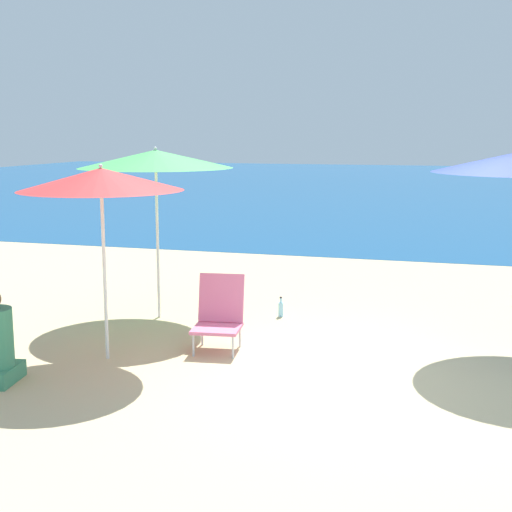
{
  "coord_description": "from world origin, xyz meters",
  "views": [
    {
      "loc": [
        0.81,
        -6.97,
        2.38
      ],
      "look_at": [
        -1.4,
        0.66,
        1.0
      ],
      "focal_mm": 50.0,
      "sensor_mm": 36.0,
      "label": 1
    }
  ],
  "objects_px": {
    "beach_umbrella_green": "(156,159)",
    "water_bottle": "(281,309)",
    "beach_chair_pink": "(219,313)",
    "beach_umbrella_red": "(101,180)"
  },
  "relations": [
    {
      "from": "beach_umbrella_green",
      "to": "beach_chair_pink",
      "type": "relative_size",
      "value": 2.69
    },
    {
      "from": "beach_chair_pink",
      "to": "beach_umbrella_red",
      "type": "bearing_deg",
      "value": -153.67
    },
    {
      "from": "beach_chair_pink",
      "to": "beach_umbrella_green",
      "type": "bearing_deg",
      "value": 130.98
    },
    {
      "from": "beach_umbrella_green",
      "to": "beach_umbrella_red",
      "type": "relative_size",
      "value": 1.07
    },
    {
      "from": "beach_umbrella_red",
      "to": "beach_chair_pink",
      "type": "distance_m",
      "value": 1.94
    },
    {
      "from": "beach_umbrella_red",
      "to": "water_bottle",
      "type": "distance_m",
      "value": 3.16
    },
    {
      "from": "beach_chair_pink",
      "to": "water_bottle",
      "type": "xyz_separation_m",
      "value": [
        0.32,
        1.53,
        -0.3
      ]
    },
    {
      "from": "beach_umbrella_green",
      "to": "water_bottle",
      "type": "relative_size",
      "value": 8.36
    },
    {
      "from": "beach_umbrella_red",
      "to": "water_bottle",
      "type": "xyz_separation_m",
      "value": [
        1.35,
        2.22,
        -1.8
      ]
    },
    {
      "from": "beach_chair_pink",
      "to": "water_bottle",
      "type": "relative_size",
      "value": 3.11
    }
  ]
}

